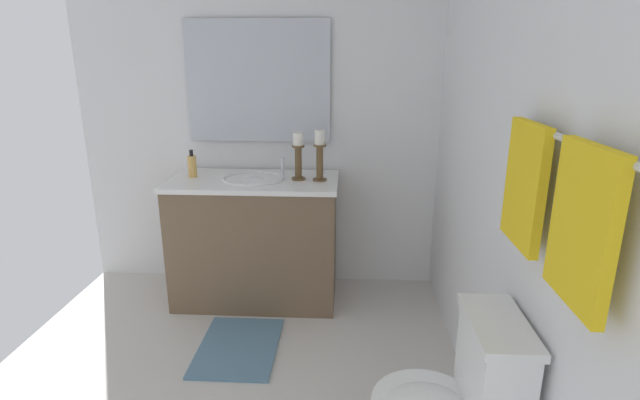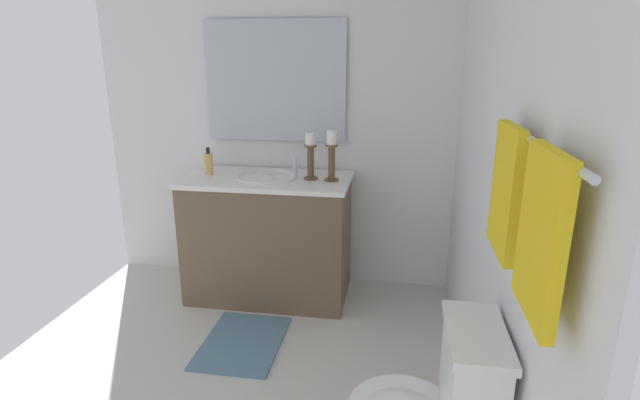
% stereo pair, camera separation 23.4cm
% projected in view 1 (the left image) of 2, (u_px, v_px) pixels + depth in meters
% --- Properties ---
extents(floor, '(2.48, 2.50, 0.02)m').
position_uv_depth(floor, '(225.00, 382.00, 2.46)').
color(floor, beige).
rests_on(floor, ground).
extents(wall_back, '(2.48, 0.04, 2.45)m').
position_uv_depth(wall_back, '(499.00, 147.00, 2.04)').
color(wall_back, white).
rests_on(wall_back, ground).
extents(wall_left, '(0.04, 2.50, 2.45)m').
position_uv_depth(wall_left, '(259.00, 113.00, 3.29)').
color(wall_left, white).
rests_on(wall_left, ground).
extents(vanity_cabinet, '(0.58, 1.10, 0.84)m').
position_uv_depth(vanity_cabinet, '(256.00, 239.00, 3.21)').
color(vanity_cabinet, brown).
rests_on(vanity_cabinet, ground).
extents(sink_basin, '(0.40, 0.40, 0.24)m').
position_uv_depth(sink_basin, '(254.00, 185.00, 3.10)').
color(sink_basin, white).
rests_on(sink_basin, vanity_cabinet).
extents(mirror, '(0.02, 0.96, 0.79)m').
position_uv_depth(mirror, '(258.00, 82.00, 3.19)').
color(mirror, silver).
extents(candle_holder_tall, '(0.09, 0.09, 0.32)m').
position_uv_depth(candle_holder_tall, '(320.00, 154.00, 3.01)').
color(candle_holder_tall, brown).
rests_on(candle_holder_tall, vanity_cabinet).
extents(candle_holder_short, '(0.09, 0.09, 0.30)m').
position_uv_depth(candle_holder_short, '(298.00, 155.00, 3.03)').
color(candle_holder_short, brown).
rests_on(candle_holder_short, vanity_cabinet).
extents(soap_bottle, '(0.06, 0.06, 0.18)m').
position_uv_depth(soap_bottle, '(192.00, 166.00, 3.13)').
color(soap_bottle, '#E5B259').
rests_on(soap_bottle, vanity_cabinet).
extents(towel_bar, '(0.78, 0.02, 0.02)m').
position_uv_depth(towel_bar, '(565.00, 139.00, 1.28)').
color(towel_bar, silver).
extents(towel_near_vanity, '(0.28, 0.03, 0.40)m').
position_uv_depth(towel_near_vanity, '(525.00, 185.00, 1.52)').
color(towel_near_vanity, yellow).
rests_on(towel_near_vanity, towel_bar).
extents(towel_center, '(0.28, 0.03, 0.40)m').
position_uv_depth(towel_center, '(582.00, 227.00, 1.15)').
color(towel_center, yellow).
rests_on(towel_center, towel_bar).
extents(bath_mat, '(0.60, 0.44, 0.02)m').
position_uv_depth(bath_mat, '(238.00, 347.00, 2.73)').
color(bath_mat, slate).
rests_on(bath_mat, ground).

